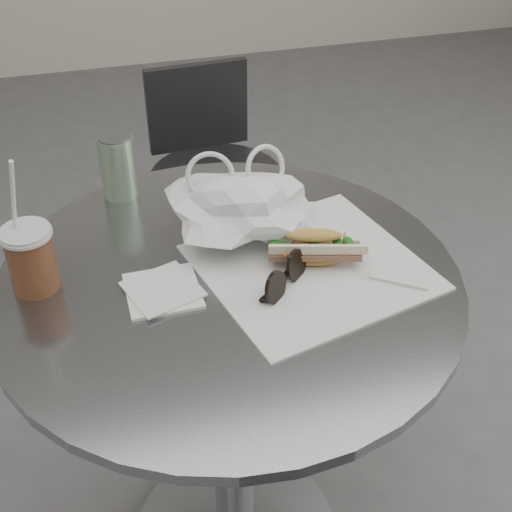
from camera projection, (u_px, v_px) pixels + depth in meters
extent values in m
cylinder|color=slate|center=(233.00, 428.00, 1.37)|extent=(0.08, 0.08, 0.71)
cylinder|color=slate|center=(228.00, 283.00, 1.16)|extent=(0.76, 0.76, 0.02)
cylinder|color=#2B2B2D|center=(221.00, 295.00, 2.25)|extent=(0.33, 0.33, 0.02)
cylinder|color=#2B2B2D|center=(219.00, 241.00, 2.12)|extent=(0.06, 0.06, 0.44)
cylinder|color=#2B2B2D|center=(216.00, 178.00, 1.99)|extent=(0.37, 0.37, 0.02)
cube|color=#2B2B2D|center=(197.00, 107.00, 2.04)|extent=(0.29, 0.04, 0.25)
cube|color=white|center=(311.00, 267.00, 1.17)|extent=(0.41, 0.40, 0.00)
ellipsoid|color=tan|center=(314.00, 259.00, 1.17)|extent=(0.20, 0.11, 0.02)
cube|color=brown|center=(315.00, 251.00, 1.16)|extent=(0.16, 0.08, 0.01)
ellipsoid|color=tan|center=(314.00, 238.00, 1.16)|extent=(0.20, 0.11, 0.03)
cylinder|color=brown|center=(32.00, 261.00, 1.11)|extent=(0.07, 0.07, 0.10)
cylinder|color=silver|center=(25.00, 233.00, 1.07)|extent=(0.08, 0.08, 0.01)
cylinder|color=white|center=(14.00, 211.00, 1.05)|extent=(0.04, 0.05, 0.18)
cylinder|color=black|center=(276.00, 288.00, 1.09)|extent=(0.05, 0.05, 0.05)
cylinder|color=black|center=(296.00, 266.00, 1.14)|extent=(0.05, 0.05, 0.05)
cube|color=black|center=(286.00, 279.00, 1.12)|extent=(0.02, 0.02, 0.01)
cube|color=white|center=(163.00, 291.00, 1.12)|extent=(0.12, 0.12, 0.01)
cube|color=white|center=(163.00, 289.00, 1.12)|extent=(0.13, 0.13, 0.00)
cylinder|color=#5C9255|center=(118.00, 167.00, 1.32)|extent=(0.07, 0.07, 0.12)
cylinder|color=slate|center=(114.00, 137.00, 1.28)|extent=(0.06, 0.06, 0.00)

